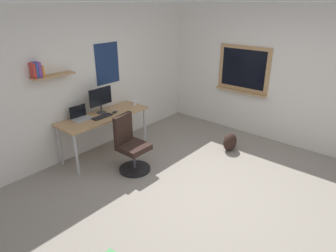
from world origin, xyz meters
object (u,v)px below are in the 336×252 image
laptop (80,116)px  desk (104,119)px  monitor_primary (101,99)px  backpack (230,142)px  computer_mouse (115,112)px  coffee_mug (134,103)px  keyboard (102,117)px  office_chair (131,147)px

laptop → desk: bearing=-21.2°
monitor_primary → backpack: bearing=-49.6°
computer_mouse → coffee_mug: 0.54m
backpack → laptop: bearing=136.5°
desk → monitor_primary: monitor_primary is taller
monitor_primary → computer_mouse: (0.16, -0.17, -0.25)m
desk → keyboard: keyboard is taller
keyboard → coffee_mug: 0.82m
laptop → monitor_primary: 0.47m
office_chair → backpack: size_ratio=2.77×
desk → keyboard: size_ratio=4.49×
monitor_primary → computer_mouse: bearing=-48.0°
laptop → keyboard: size_ratio=0.84×
office_chair → computer_mouse: (0.30, 0.71, 0.36)m
monitor_primary → keyboard: monitor_primary is taller
keyboard → coffee_mug: coffee_mug is taller
laptop → computer_mouse: laptop is taller
monitor_primary → coffee_mug: monitor_primary is taller
desk → backpack: 2.36m
computer_mouse → backpack: computer_mouse is taller
computer_mouse → backpack: size_ratio=0.30×
office_chair → laptop: laptop is taller
office_chair → keyboard: bearing=88.7°
keyboard → coffee_mug: size_ratio=4.02×
monitor_primary → keyboard: (-0.12, -0.17, -0.26)m
backpack → office_chair: bearing=151.3°
desk → coffee_mug: (0.73, -0.03, 0.12)m
laptop → backpack: (1.94, -1.84, -0.63)m
desk → coffee_mug: size_ratio=18.07×
coffee_mug → desk: bearing=178.0°
office_chair → laptop: (-0.27, 0.93, 0.40)m
office_chair → computer_mouse: bearing=67.3°
coffee_mug → laptop: bearing=171.2°
monitor_primary → keyboard: bearing=-125.9°
laptop → office_chair: bearing=-73.5°
monitor_primary → coffee_mug: size_ratio=5.04×
office_chair → computer_mouse: size_ratio=9.13×
keyboard → monitor_primary: bearing=54.1°
office_chair → coffee_mug: (0.83, 0.76, 0.39)m
laptop → monitor_primary: size_ratio=0.67×
office_chair → computer_mouse: 0.85m
desk → office_chair: office_chair is taller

